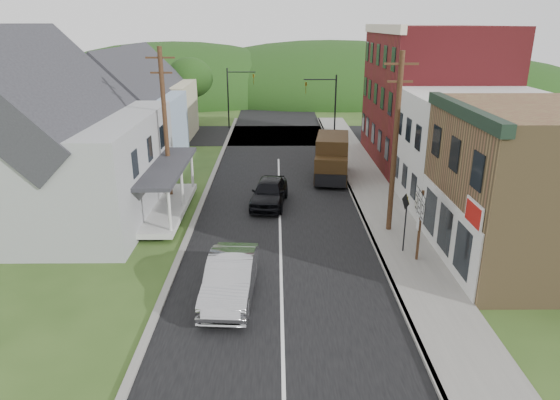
{
  "coord_description": "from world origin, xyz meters",
  "views": [
    {
      "loc": [
        -0.21,
        -20.2,
        10.18
      ],
      "look_at": [
        -0.02,
        2.23,
        2.2
      ],
      "focal_mm": 32.0,
      "sensor_mm": 36.0,
      "label": 1
    }
  ],
  "objects_px": {
    "silver_sedan": "(231,278)",
    "route_sign_cluster": "(420,215)",
    "delivery_van": "(332,158)",
    "warning_sign": "(405,215)",
    "dark_sedan": "(269,192)"
  },
  "relations": [
    {
      "from": "route_sign_cluster",
      "to": "warning_sign",
      "type": "distance_m",
      "value": 1.0
    },
    {
      "from": "route_sign_cluster",
      "to": "warning_sign",
      "type": "bearing_deg",
      "value": 118.12
    },
    {
      "from": "delivery_van",
      "to": "warning_sign",
      "type": "xyz_separation_m",
      "value": [
        2.06,
        -11.89,
        0.48
      ]
    },
    {
      "from": "delivery_van",
      "to": "route_sign_cluster",
      "type": "bearing_deg",
      "value": -71.41
    },
    {
      "from": "silver_sedan",
      "to": "route_sign_cluster",
      "type": "relative_size",
      "value": 1.57
    },
    {
      "from": "dark_sedan",
      "to": "route_sign_cluster",
      "type": "bearing_deg",
      "value": -41.27
    },
    {
      "from": "silver_sedan",
      "to": "warning_sign",
      "type": "xyz_separation_m",
      "value": [
        7.66,
        3.85,
        1.12
      ]
    },
    {
      "from": "silver_sedan",
      "to": "warning_sign",
      "type": "relative_size",
      "value": 1.8
    },
    {
      "from": "dark_sedan",
      "to": "delivery_van",
      "type": "distance_m",
      "value": 6.75
    },
    {
      "from": "silver_sedan",
      "to": "delivery_van",
      "type": "xyz_separation_m",
      "value": [
        5.6,
        15.74,
        0.64
      ]
    },
    {
      "from": "dark_sedan",
      "to": "route_sign_cluster",
      "type": "relative_size",
      "value": 1.45
    },
    {
      "from": "dark_sedan",
      "to": "delivery_van",
      "type": "bearing_deg",
      "value": 58.29
    },
    {
      "from": "dark_sedan",
      "to": "delivery_van",
      "type": "height_order",
      "value": "delivery_van"
    },
    {
      "from": "dark_sedan",
      "to": "delivery_van",
      "type": "relative_size",
      "value": 0.86
    },
    {
      "from": "route_sign_cluster",
      "to": "dark_sedan",
      "type": "bearing_deg",
      "value": 135.73
    }
  ]
}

